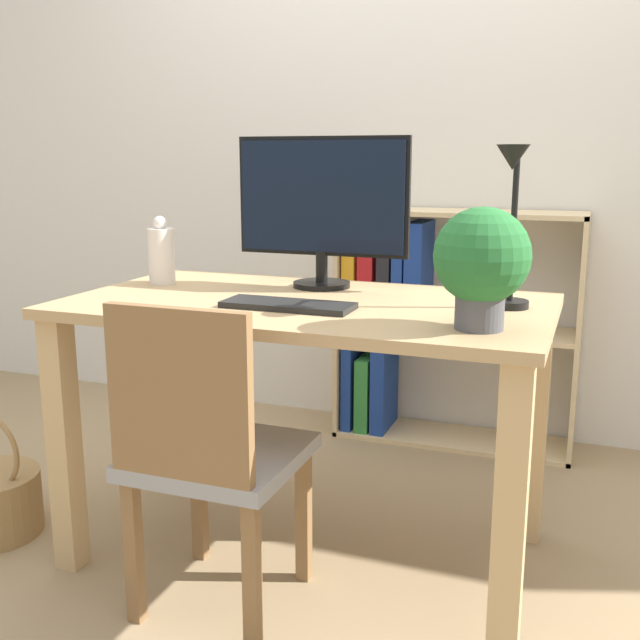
{
  "coord_description": "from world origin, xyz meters",
  "views": [
    {
      "loc": [
        0.74,
        -1.88,
        1.14
      ],
      "look_at": [
        0.0,
        0.1,
        0.68
      ],
      "focal_mm": 42.0,
      "sensor_mm": 36.0,
      "label": 1
    }
  ],
  "objects_px": {
    "monitor": "(322,202)",
    "chair": "(208,449)",
    "potted_plant": "(482,261)",
    "vase": "(161,254)",
    "desk_lamp": "(512,212)",
    "bookshelf": "(411,323)",
    "keyboard": "(288,305)"
  },
  "relations": [
    {
      "from": "desk_lamp",
      "to": "bookshelf",
      "type": "relative_size",
      "value": 0.44
    },
    {
      "from": "chair",
      "to": "bookshelf",
      "type": "xyz_separation_m",
      "value": [
        0.16,
        1.4,
        0.04
      ]
    },
    {
      "from": "monitor",
      "to": "desk_lamp",
      "type": "distance_m",
      "value": 0.6
    },
    {
      "from": "desk_lamp",
      "to": "bookshelf",
      "type": "distance_m",
      "value": 1.23
    },
    {
      "from": "vase",
      "to": "chair",
      "type": "bearing_deg",
      "value": -49.03
    },
    {
      "from": "monitor",
      "to": "desk_lamp",
      "type": "height_order",
      "value": "monitor"
    },
    {
      "from": "desk_lamp",
      "to": "chair",
      "type": "bearing_deg",
      "value": -148.11
    },
    {
      "from": "desk_lamp",
      "to": "potted_plant",
      "type": "distance_m",
      "value": 0.25
    },
    {
      "from": "desk_lamp",
      "to": "chair",
      "type": "height_order",
      "value": "desk_lamp"
    },
    {
      "from": "chair",
      "to": "bookshelf",
      "type": "distance_m",
      "value": 1.41
    },
    {
      "from": "bookshelf",
      "to": "potted_plant",
      "type": "bearing_deg",
      "value": -69.74
    },
    {
      "from": "vase",
      "to": "bookshelf",
      "type": "distance_m",
      "value": 1.16
    },
    {
      "from": "monitor",
      "to": "desk_lamp",
      "type": "xyz_separation_m",
      "value": [
        0.57,
        -0.18,
        -0.0
      ]
    },
    {
      "from": "monitor",
      "to": "bookshelf",
      "type": "bearing_deg",
      "value": 84.08
    },
    {
      "from": "bookshelf",
      "to": "keyboard",
      "type": "bearing_deg",
      "value": -92.71
    },
    {
      "from": "potted_plant",
      "to": "monitor",
      "type": "bearing_deg",
      "value": 142.85
    },
    {
      "from": "desk_lamp",
      "to": "potted_plant",
      "type": "height_order",
      "value": "desk_lamp"
    },
    {
      "from": "vase",
      "to": "desk_lamp",
      "type": "height_order",
      "value": "desk_lamp"
    },
    {
      "from": "desk_lamp",
      "to": "potted_plant",
      "type": "bearing_deg",
      "value": -99.05
    },
    {
      "from": "chair",
      "to": "bookshelf",
      "type": "height_order",
      "value": "bookshelf"
    },
    {
      "from": "keyboard",
      "to": "potted_plant",
      "type": "bearing_deg",
      "value": -7.94
    },
    {
      "from": "vase",
      "to": "desk_lamp",
      "type": "bearing_deg",
      "value": -3.38
    },
    {
      "from": "bookshelf",
      "to": "vase",
      "type": "bearing_deg",
      "value": -121.34
    },
    {
      "from": "desk_lamp",
      "to": "bookshelf",
      "type": "bearing_deg",
      "value": 115.99
    },
    {
      "from": "monitor",
      "to": "vase",
      "type": "bearing_deg",
      "value": -166.16
    },
    {
      "from": "monitor",
      "to": "vase",
      "type": "distance_m",
      "value": 0.53
    },
    {
      "from": "monitor",
      "to": "chair",
      "type": "xyz_separation_m",
      "value": [
        -0.08,
        -0.59,
        -0.57
      ]
    },
    {
      "from": "monitor",
      "to": "chair",
      "type": "relative_size",
      "value": 0.65
    },
    {
      "from": "potted_plant",
      "to": "vase",
      "type": "bearing_deg",
      "value": 164.33
    },
    {
      "from": "monitor",
      "to": "bookshelf",
      "type": "xyz_separation_m",
      "value": [
        0.08,
        0.82,
        -0.53
      ]
    },
    {
      "from": "keyboard",
      "to": "desk_lamp",
      "type": "bearing_deg",
      "value": 15.83
    },
    {
      "from": "potted_plant",
      "to": "desk_lamp",
      "type": "bearing_deg",
      "value": 80.95
    }
  ]
}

